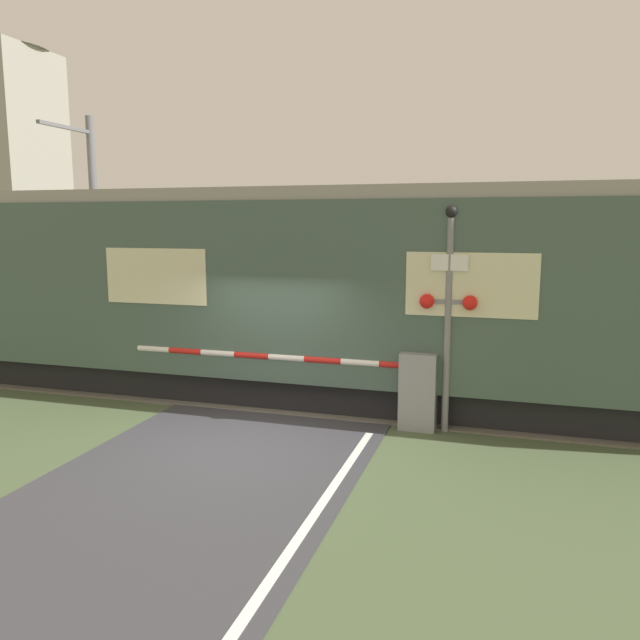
{
  "coord_description": "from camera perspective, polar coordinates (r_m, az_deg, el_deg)",
  "views": [
    {
      "loc": [
        3.88,
        -8.54,
        3.41
      ],
      "look_at": [
        0.62,
        2.14,
        1.66
      ],
      "focal_mm": 35.0,
      "sensor_mm": 36.0,
      "label": 1
    }
  ],
  "objects": [
    {
      "name": "ground_plane",
      "position": [
        9.98,
        -7.13,
        -11.15
      ],
      "size": [
        80.0,
        80.0,
        0.0
      ],
      "primitive_type": "plane",
      "color": "#475638"
    },
    {
      "name": "track_bed",
      "position": [
        12.75,
        -1.38,
        -6.52
      ],
      "size": [
        36.0,
        3.2,
        0.13
      ],
      "color": "#666056",
      "rests_on": "ground_plane"
    },
    {
      "name": "train",
      "position": [
        13.29,
        -11.1,
        2.91
      ],
      "size": [
        20.55,
        3.22,
        4.04
      ],
      "color": "black",
      "rests_on": "ground_plane"
    },
    {
      "name": "crossing_barrier",
      "position": [
        10.59,
        6.7,
        -5.9
      ],
      "size": [
        5.7,
        0.44,
        1.3
      ],
      "color": "gray",
      "rests_on": "ground_plane"
    },
    {
      "name": "signal_post",
      "position": [
        10.18,
        11.65,
        1.23
      ],
      "size": [
        0.98,
        0.26,
        3.67
      ],
      "color": "gray",
      "rests_on": "ground_plane"
    },
    {
      "name": "catenary_pole",
      "position": [
        16.88,
        -19.93,
        7.5
      ],
      "size": [
        0.2,
        1.9,
        6.02
      ],
      "color": "slate",
      "rests_on": "ground_plane"
    },
    {
      "name": "distant_building",
      "position": [
        40.09,
        -26.67,
        12.89
      ],
      "size": [
        5.3,
        5.3,
        13.55
      ],
      "color": "#9E998E",
      "rests_on": "ground_plane"
    }
  ]
}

